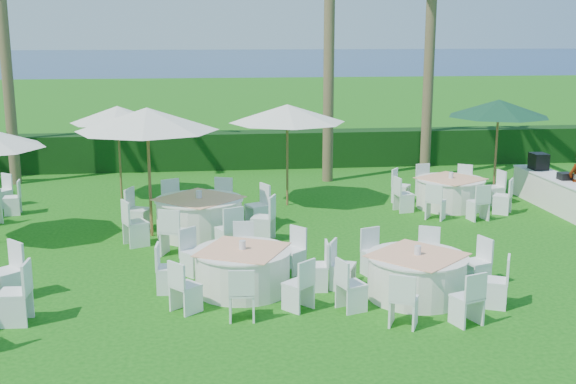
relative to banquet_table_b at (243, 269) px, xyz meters
name	(u,v)px	position (x,y,z in m)	size (l,w,h in m)	color
ground	(203,296)	(-0.71, -0.17, -0.40)	(120.00, 120.00, 0.00)	#13570E
hedge	(201,151)	(-0.71, 11.83, 0.20)	(34.00, 1.00, 1.20)	black
ocean	(199,61)	(-0.71, 101.83, -0.40)	(260.00, 260.00, 0.00)	#07254F
banquet_table_b	(243,269)	(0.00, 0.00, 0.00)	(3.03, 3.03, 0.92)	white
banquet_table_c	(417,275)	(2.95, -0.68, 0.00)	(2.98, 2.98, 0.92)	white
banquet_table_e	(199,216)	(-0.75, 3.66, 0.05)	(3.37, 3.37, 1.03)	white
banquet_table_f	(450,192)	(5.72, 5.51, 0.01)	(3.10, 3.10, 0.94)	white
umbrella_b	(147,119)	(-1.83, 3.76, 2.23)	(3.12, 3.12, 2.88)	brown
umbrella_c	(118,114)	(-2.88, 7.63, 1.92)	(2.53, 2.53, 2.54)	brown
umbrella_d	(287,113)	(1.55, 6.29, 2.03)	(3.02, 3.02, 2.66)	brown
umbrella_green	(499,108)	(7.40, 6.70, 2.05)	(2.79, 2.79, 2.68)	brown
buffet_table	(556,191)	(8.42, 5.15, 0.04)	(0.83, 3.59, 1.27)	white
palm_b	(2,10)	(-6.25, 10.01, 4.68)	(4.33, 4.31, 9.24)	brown
palm_d	(430,45)	(6.28, 9.48, 3.68)	(4.33, 4.31, 7.29)	brown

